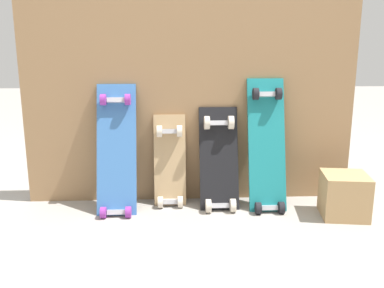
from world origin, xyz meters
TOP-DOWN VIEW (x-y plane):
  - ground_plane at (0.00, 0.00)m, footprint 12.00×12.00m
  - plywood_wall_panel at (0.00, 0.07)m, footprint 1.82×0.04m
  - skateboard_blue at (-0.40, -0.08)m, footprint 0.21×0.28m
  - skateboard_natural at (-0.12, -0.02)m, footprint 0.17×0.16m
  - skateboard_black at (0.15, -0.06)m, footprint 0.21×0.24m
  - skateboard_teal at (0.40, -0.07)m, footprint 0.20×0.27m
  - wooden_crate at (0.78, -0.24)m, footprint 0.25×0.25m

SIDE VIEW (x-z plane):
  - ground_plane at x=0.00m, z-range 0.00..0.00m
  - wooden_crate at x=0.78m, z-range 0.00..0.22m
  - skateboard_natural at x=-0.12m, z-range -0.06..0.50m
  - skateboard_black at x=0.15m, z-range -0.06..0.54m
  - skateboard_blue at x=-0.40m, z-range -0.07..0.66m
  - skateboard_teal at x=0.40m, z-range -0.07..0.69m
  - plywood_wall_panel at x=0.00m, z-range 0.00..1.50m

